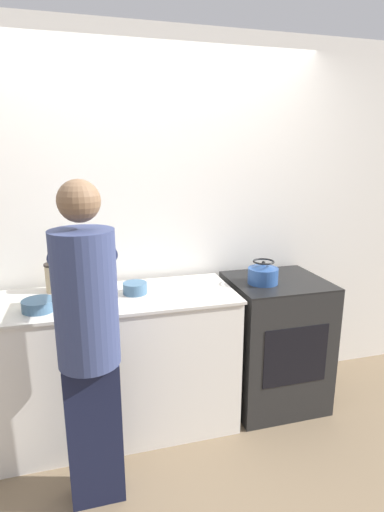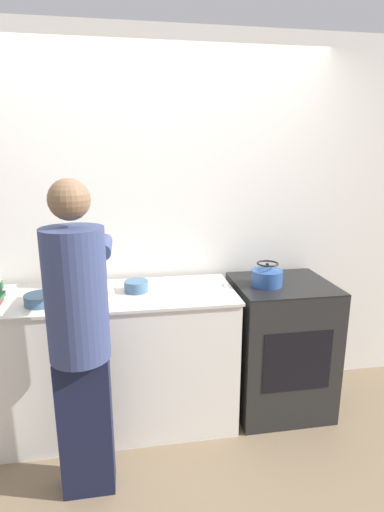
% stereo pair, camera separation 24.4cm
% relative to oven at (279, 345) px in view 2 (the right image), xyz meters
% --- Properties ---
extents(ground_plane, '(12.00, 12.00, 0.00)m').
position_rel_oven_xyz_m(ground_plane, '(-0.87, -0.30, -0.47)').
color(ground_plane, '#7A664C').
extents(wall_back, '(8.00, 0.05, 2.60)m').
position_rel_oven_xyz_m(wall_back, '(-0.87, 0.37, 0.83)').
color(wall_back, white).
rests_on(wall_back, ground_plane).
extents(counter, '(1.71, 0.61, 0.93)m').
position_rel_oven_xyz_m(counter, '(-1.22, -0.01, -0.00)').
color(counter, silver).
rests_on(counter, ground_plane).
extents(oven, '(0.65, 0.61, 0.94)m').
position_rel_oven_xyz_m(oven, '(0.00, 0.00, 0.00)').
color(oven, black).
rests_on(oven, ground_plane).
extents(person, '(0.34, 0.58, 1.69)m').
position_rel_oven_xyz_m(person, '(-1.30, -0.54, 0.45)').
color(person, '#161A32').
rests_on(person, ground_plane).
extents(cutting_board, '(0.30, 0.18, 0.02)m').
position_rel_oven_xyz_m(cutting_board, '(-1.28, 0.02, 0.47)').
color(cutting_board, silver).
rests_on(cutting_board, counter).
extents(knife, '(0.24, 0.12, 0.01)m').
position_rel_oven_xyz_m(knife, '(-1.27, 0.01, 0.48)').
color(knife, silver).
rests_on(knife, cutting_board).
extents(kettle, '(0.20, 0.20, 0.16)m').
position_rel_oven_xyz_m(kettle, '(-0.13, -0.04, 0.54)').
color(kettle, '#284C8C').
rests_on(kettle, oven).
extents(bowl_prep, '(0.19, 0.19, 0.06)m').
position_rel_oven_xyz_m(bowl_prep, '(-1.56, -0.13, 0.49)').
color(bowl_prep, '#426684').
rests_on(bowl_prep, counter).
extents(bowl_mixing, '(0.15, 0.15, 0.07)m').
position_rel_oven_xyz_m(bowl_mixing, '(-0.99, 0.01, 0.50)').
color(bowl_mixing, '#426684').
rests_on(bowl_mixing, counter).
extents(canister_jar, '(0.13, 0.13, 0.19)m').
position_rel_oven_xyz_m(canister_jar, '(-1.48, 0.19, 0.55)').
color(canister_jar, tan).
rests_on(canister_jar, counter).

